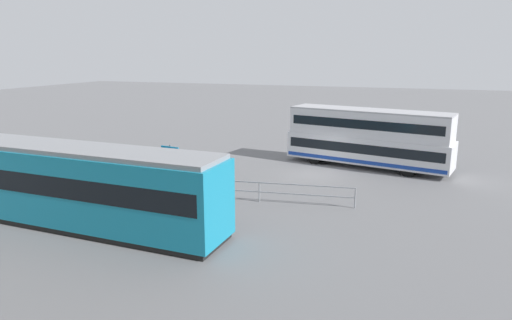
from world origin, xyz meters
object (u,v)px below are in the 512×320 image
info_sign (170,157)px  double_decker_bus (368,138)px  pedestrian_near_railing (215,165)px  tram_yellow (75,185)px

info_sign → double_decker_bus: bearing=-139.3°
pedestrian_near_railing → info_sign: 2.90m
double_decker_bus → tram_yellow: 18.99m
double_decker_bus → info_sign: double_decker_bus is taller
double_decker_bus → info_sign: (10.16, 8.73, -0.24)m
pedestrian_near_railing → double_decker_bus: bearing=-141.8°
pedestrian_near_railing → tram_yellow: bearing=72.6°
tram_yellow → info_sign: 6.73m
double_decker_bus → info_sign: size_ratio=4.50×
pedestrian_near_railing → info_sign: size_ratio=0.68×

